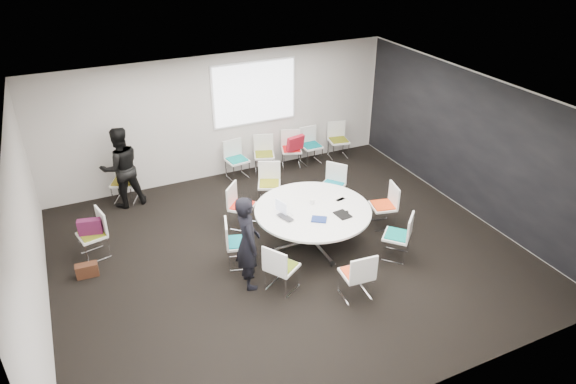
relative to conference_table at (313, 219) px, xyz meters
name	(u,v)px	position (x,y,z in m)	size (l,w,h in m)	color
room_shell	(292,183)	(-0.45, -0.08, 0.87)	(8.08, 7.08, 2.88)	black
conference_table	(313,219)	(0.00, 0.00, 0.00)	(2.11, 2.11, 0.73)	silver
projection_screen	(255,93)	(0.25, 3.38, 1.32)	(1.90, 0.03, 1.35)	white
chair_ring_a	(383,214)	(1.51, -0.05, -0.25)	(0.54, 0.55, 0.88)	silver
chair_ring_b	(332,193)	(1.02, 1.08, -0.25)	(0.64, 0.64, 0.88)	silver
chair_ring_c	(269,191)	(-0.13, 1.70, -0.25)	(0.60, 0.60, 0.88)	silver
chair_ring_d	(242,214)	(-0.98, 1.09, -0.25)	(0.64, 0.64, 0.88)	silver
chair_ring_e	(239,251)	(-1.45, -0.04, -0.25)	(0.56, 0.56, 0.88)	silver
chair_ring_f	(281,276)	(-1.07, -0.98, -0.25)	(0.63, 0.63, 0.88)	silver
chair_ring_g	(356,283)	(-0.06, -1.64, -0.25)	(0.50, 0.49, 0.88)	silver
chair_ring_h	(397,244)	(1.15, -1.02, -0.25)	(0.64, 0.64, 0.88)	silver
chair_back_a	(237,167)	(-0.35, 3.09, -0.25)	(0.52, 0.51, 0.88)	silver
chair_back_b	(264,161)	(0.32, 3.09, -0.25)	(0.58, 0.57, 0.88)	silver
chair_back_c	(291,156)	(1.03, 3.09, -0.25)	(0.58, 0.57, 0.88)	silver
chair_back_d	(311,152)	(1.55, 3.09, -0.25)	(0.46, 0.45, 0.88)	silver
chair_back_e	(338,147)	(2.32, 3.09, -0.25)	(0.53, 0.52, 0.88)	silver
chair_spare_left	(95,243)	(-3.70, 1.27, -0.25)	(0.54, 0.55, 0.88)	silver
chair_person_back	(124,189)	(-2.88, 3.08, -0.25)	(0.60, 0.60, 0.88)	silver
person_main	(248,242)	(-1.49, -0.62, 0.29)	(0.60, 0.39, 1.64)	black
person_back	(121,167)	(-2.89, 2.91, 0.33)	(0.84, 0.65, 1.72)	black
laptop	(287,217)	(-0.54, -0.06, 0.22)	(0.33, 0.22, 0.03)	#333338
laptop_lid	(281,207)	(-0.58, 0.11, 0.33)	(0.30, 0.02, 0.22)	silver
notebook_black	(343,215)	(0.38, -0.41, 0.21)	(0.22, 0.30, 0.02)	black
tablet_folio	(319,219)	(-0.07, -0.37, 0.22)	(0.26, 0.20, 0.03)	navy
papers_right	(341,197)	(0.67, 0.16, 0.21)	(0.30, 0.21, 0.00)	silver
papers_front	(341,202)	(0.58, 0.02, 0.21)	(0.30, 0.21, 0.00)	silver
cup	(312,202)	(0.07, 0.17, 0.25)	(0.08, 0.08, 0.09)	white
phone	(344,212)	(0.46, -0.33, 0.21)	(0.14, 0.07, 0.01)	black
maroon_bag	(90,227)	(-3.71, 1.27, 0.09)	(0.40, 0.14, 0.28)	#4F1536
brown_bag	(87,270)	(-3.91, 0.72, -0.41)	(0.36, 0.16, 0.24)	#3E2114
red_jacket	(295,143)	(1.02, 2.86, 0.17)	(0.44, 0.10, 0.35)	#A81425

